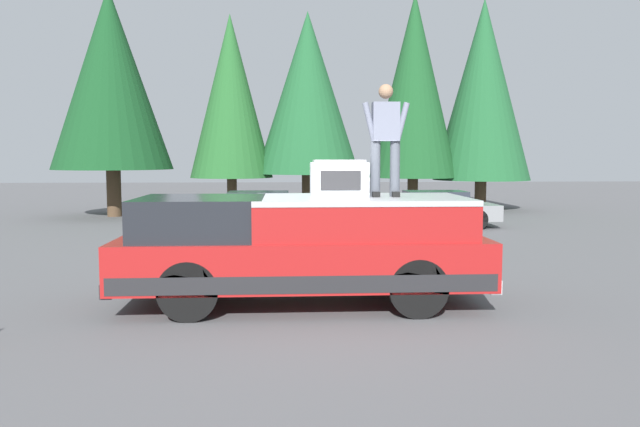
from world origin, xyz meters
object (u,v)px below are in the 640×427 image
pickup_truck (303,248)px  person_on_truck_bed (385,137)px  compressor_unit (339,179)px  parked_car_navy (256,210)px  parked_car_grey (432,209)px

pickup_truck → person_on_truck_bed: bearing=-90.3°
pickup_truck → compressor_unit: size_ratio=6.60×
compressor_unit → parked_car_navy: compressor_unit is taller
pickup_truck → person_on_truck_bed: size_ratio=3.28×
parked_car_grey → pickup_truck: bearing=156.3°
pickup_truck → compressor_unit: bearing=-95.7°
compressor_unit → person_on_truck_bed: person_on_truck_bed is taller
compressor_unit → person_on_truck_bed: (0.05, -0.71, 0.62)m
parked_car_grey → parked_car_navy: same height
parked_car_grey → compressor_unit: bearing=159.0°
person_on_truck_bed → parked_car_navy: person_on_truck_bed is taller
pickup_truck → parked_car_grey: 11.10m
person_on_truck_bed → parked_car_grey: 10.84m
compressor_unit → parked_car_grey: size_ratio=0.20×
parked_car_grey → parked_car_navy: 5.63m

